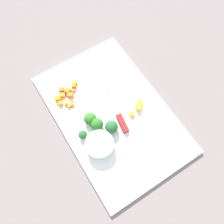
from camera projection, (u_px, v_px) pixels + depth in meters
The scene contains 24 objects.
ground_plane at pixel (112, 114), 0.80m from camera, with size 4.00×4.00×0.00m, color slate.
cutting_board at pixel (112, 114), 0.80m from camera, with size 0.55×0.36×0.01m, color white.
prep_bowl at pixel (100, 145), 0.73m from camera, with size 0.09×0.09×0.04m, color white.
chef_knife at pixel (111, 100), 0.80m from camera, with size 0.36×0.08×0.02m.
carrot_dice_0 at pixel (61, 90), 0.82m from camera, with size 0.01×0.02×0.02m, color orange.
carrot_dice_1 at pixel (68, 91), 0.81m from camera, with size 0.02×0.02×0.02m, color orange.
carrot_dice_2 at pixel (69, 106), 0.80m from camera, with size 0.01×0.01×0.01m, color orange.
carrot_dice_3 at pixel (58, 99), 0.80m from camera, with size 0.02×0.02×0.02m, color orange.
carrot_dice_4 at pixel (72, 104), 0.80m from camera, with size 0.01×0.01×0.01m, color orange.
carrot_dice_5 at pixel (66, 104), 0.80m from camera, with size 0.01×0.01×0.01m, color orange.
carrot_dice_6 at pixel (70, 95), 0.81m from camera, with size 0.02×0.02×0.02m, color orange.
carrot_dice_7 at pixel (75, 83), 0.83m from camera, with size 0.01×0.01×0.01m, color orange.
carrot_dice_8 at pixel (74, 86), 0.82m from camera, with size 0.01×0.01×0.01m, color orange.
carrot_dice_9 at pixel (60, 103), 0.80m from camera, with size 0.01×0.02×0.01m, color orange.
carrot_dice_10 at pixel (63, 95), 0.81m from camera, with size 0.02×0.01×0.01m, color orange.
carrot_dice_11 at pixel (73, 90), 0.82m from camera, with size 0.01×0.01×0.01m, color orange.
pepper_dice_0 at pixel (140, 105), 0.80m from camera, with size 0.01×0.01×0.01m, color yellow.
pepper_dice_1 at pixel (140, 102), 0.80m from camera, with size 0.01×0.01×0.01m, color yellow.
pepper_dice_2 at pixel (138, 108), 0.79m from camera, with size 0.02×0.02×0.02m, color yellow.
pepper_dice_3 at pixel (132, 114), 0.78m from camera, with size 0.01×0.01×0.01m, color yellow.
broccoli_floret_0 at pixel (97, 124), 0.75m from camera, with size 0.04×0.04×0.04m.
broccoli_floret_1 at pixel (90, 119), 0.76m from camera, with size 0.04×0.04×0.04m.
broccoli_floret_2 at pixel (83, 135), 0.75m from camera, with size 0.03×0.03×0.03m.
broccoli_floret_3 at pixel (111, 127), 0.75m from camera, with size 0.04×0.04×0.04m.
Camera 1 is at (-0.25, 0.16, 0.75)m, focal length 36.67 mm.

